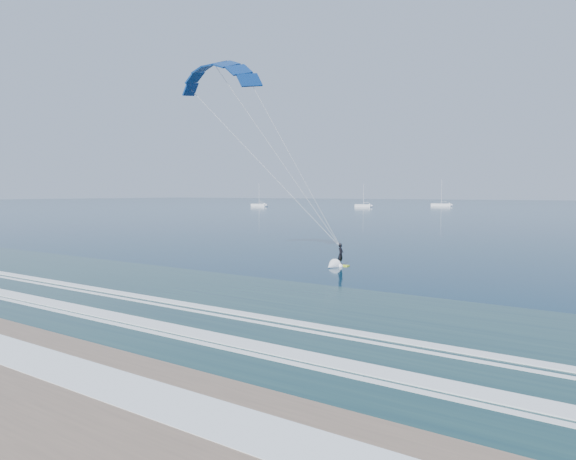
% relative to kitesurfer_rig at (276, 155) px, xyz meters
% --- Properties ---
extents(kitesurfer_rig, '(14.40, 8.54, 18.15)m').
position_rel_kitesurfer_rig_xyz_m(kitesurfer_rig, '(0.00, 0.00, 0.00)').
color(kitesurfer_rig, '#CEE91B').
rests_on(kitesurfer_rig, ground).
extents(sailboat_0, '(7.67, 2.40, 10.58)m').
position_rel_kitesurfer_rig_xyz_m(sailboat_0, '(-114.40, 148.46, -8.69)').
color(sailboat_0, white).
rests_on(sailboat_0, ground).
extents(sailboat_1, '(7.23, 2.40, 10.13)m').
position_rel_kitesurfer_rig_xyz_m(sailboat_1, '(-70.98, 165.02, -8.69)').
color(sailboat_1, white).
rests_on(sailboat_1, ground).
extents(sailboat_2, '(9.04, 2.40, 12.15)m').
position_rel_kitesurfer_rig_xyz_m(sailboat_2, '(-48.23, 199.32, -8.68)').
color(sailboat_2, white).
rests_on(sailboat_2, ground).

